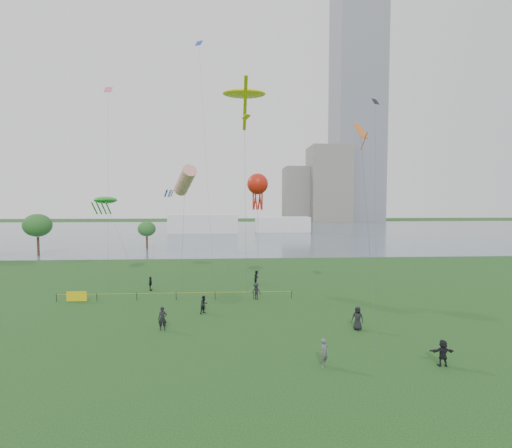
{
  "coord_description": "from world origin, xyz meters",
  "views": [
    {
      "loc": [
        -2.06,
        -25.38,
        10.15
      ],
      "look_at": [
        0.0,
        10.0,
        8.0
      ],
      "focal_mm": 26.0,
      "sensor_mm": 36.0,
      "label": 1
    }
  ],
  "objects": [
    {
      "name": "pavilion_left",
      "position": [
        -12.0,
        95.0,
        3.0
      ],
      "size": [
        22.0,
        8.0,
        6.0
      ],
      "primitive_type": "cube",
      "color": "silver",
      "rests_on": "ground_plane"
    },
    {
      "name": "spectator_g",
      "position": [
        0.66,
        19.61,
        0.84
      ],
      "size": [
        0.87,
        0.98,
        1.67
      ],
      "primitive_type": "imported",
      "rotation": [
        0.0,
        0.0,
        1.22
      ],
      "color": "black",
      "rests_on": "ground_plane"
    },
    {
      "name": "spectator_c",
      "position": [
        -11.66,
        16.95,
        0.81
      ],
      "size": [
        0.52,
        0.99,
        1.62
      ],
      "primitive_type": "imported",
      "rotation": [
        0.0,
        0.0,
        1.7
      ],
      "color": "black",
      "rests_on": "ground_plane"
    },
    {
      "name": "pavilion_right",
      "position": [
        14.0,
        98.0,
        2.5
      ],
      "size": [
        18.0,
        7.0,
        5.0
      ],
      "primitive_type": "cube",
      "color": "white",
      "rests_on": "ground_plane"
    },
    {
      "name": "trees",
      "position": [
        -38.06,
        46.25,
        5.28
      ],
      "size": [
        29.77,
        16.9,
        7.86
      ],
      "color": "#3C231B",
      "rests_on": "ground_plane"
    },
    {
      "name": "spectator_a",
      "position": [
        -4.84,
        7.88,
        0.82
      ],
      "size": [
        1.0,
        1.01,
        1.65
      ],
      "primitive_type": "imported",
      "rotation": [
        0.0,
        0.0,
        0.83
      ],
      "color": "black",
      "rests_on": "ground_plane"
    },
    {
      "name": "spectator_f",
      "position": [
        -7.76,
        3.67,
        0.94
      ],
      "size": [
        0.7,
        0.47,
        1.87
      ],
      "primitive_type": "imported",
      "rotation": [
        0.0,
        0.0,
        0.04
      ],
      "color": "black",
      "rests_on": "ground_plane"
    },
    {
      "name": "ground_plane",
      "position": [
        0.0,
        0.0,
        0.0
      ],
      "size": [
        400.0,
        400.0,
        0.0
      ],
      "primitive_type": "plane",
      "color": "#133711"
    },
    {
      "name": "kite_stingray",
      "position": [
        -0.87,
        19.43,
        22.91
      ],
      "size": [
        5.16,
        10.87,
        23.39
      ],
      "rotation": [
        0.0,
        0.0,
        0.11
      ],
      "color": "#3F3F42"
    },
    {
      "name": "kite_flyer",
      "position": [
        3.42,
        -3.44,
        0.87
      ],
      "size": [
        0.76,
        0.72,
        1.74
      ],
      "primitive_type": "imported",
      "rotation": [
        0.0,
        0.0,
        0.67
      ],
      "color": "#52565A",
      "rests_on": "ground_plane"
    },
    {
      "name": "kite_windsock",
      "position": [
        -8.13,
        20.82,
        12.73
      ],
      "size": [
        4.19,
        8.38,
        14.6
      ],
      "rotation": [
        0.0,
        0.0,
        0.29
      ],
      "color": "#3F3F42"
    },
    {
      "name": "fence",
      "position": [
        -14.21,
        12.67,
        0.55
      ],
      "size": [
        24.07,
        0.07,
        1.05
      ],
      "color": "black",
      "rests_on": "ground_plane"
    },
    {
      "name": "kite_octopus",
      "position": [
        0.55,
        16.33,
        12.07
      ],
      "size": [
        2.36,
        7.18,
        13.32
      ],
      "rotation": [
        0.0,
        0.0,
        -0.23
      ],
      "color": "#3F3F42"
    },
    {
      "name": "spectator_b",
      "position": [
        0.15,
        12.47,
        0.85
      ],
      "size": [
        1.27,
        1.14,
        1.7
      ],
      "primitive_type": "imported",
      "rotation": [
        0.0,
        0.0,
        -0.59
      ],
      "color": "black",
      "rests_on": "ground_plane"
    },
    {
      "name": "kite_delta",
      "position": [
        8.95,
        6.41,
        15.51
      ],
      "size": [
        2.82,
        10.73,
        16.97
      ],
      "rotation": [
        0.0,
        0.0,
        0.3
      ],
      "color": "#3F3F42"
    },
    {
      "name": "kite_creature",
      "position": [
        -18.15,
        21.98,
        10.32
      ],
      "size": [
        7.32,
        9.02,
        10.79
      ],
      "rotation": [
        0.0,
        0.0,
        -0.07
      ],
      "color": "#3F3F42"
    },
    {
      "name": "lake",
      "position": [
        0.0,
        100.0,
        0.02
      ],
      "size": [
        400.0,
        120.0,
        0.08
      ],
      "primitive_type": "cube",
      "color": "slate",
      "rests_on": "ground_plane"
    },
    {
      "name": "small_kites",
      "position": [
        -3.01,
        21.95,
        25.61
      ],
      "size": [
        33.85,
        4.64,
        8.78
      ],
      "color": "#E5598C"
    },
    {
      "name": "spectator_d",
      "position": [
        7.64,
        2.87,
        0.94
      ],
      "size": [
        1.09,
        0.99,
        1.87
      ],
      "primitive_type": "imported",
      "rotation": [
        0.0,
        0.0,
        -0.56
      ],
      "color": "black",
      "rests_on": "ground_plane"
    },
    {
      "name": "building_low",
      "position": [
        32.0,
        168.0,
        14.0
      ],
      "size": [
        16.0,
        18.0,
        28.0
      ],
      "primitive_type": "cube",
      "color": "slate",
      "rests_on": "ground_plane"
    },
    {
      "name": "tower",
      "position": [
        62.0,
        168.0,
        60.0
      ],
      "size": [
        24.0,
        24.0,
        120.0
      ],
      "primitive_type": "cube",
      "color": "slate",
      "rests_on": "ground_plane"
    },
    {
      "name": "building_mid",
      "position": [
        46.0,
        162.0,
        19.0
      ],
      "size": [
        20.0,
        20.0,
        38.0
      ],
      "primitive_type": "cube",
      "color": "slate",
      "rests_on": "ground_plane"
    },
    {
      "name": "spectator_e",
      "position": [
        10.75,
        -3.78,
        0.82
      ],
      "size": [
        1.54,
        0.57,
        1.64
      ],
      "primitive_type": "imported",
      "rotation": [
        0.0,
        0.0,
        3.09
      ],
      "color": "black",
      "rests_on": "ground_plane"
    }
  ]
}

